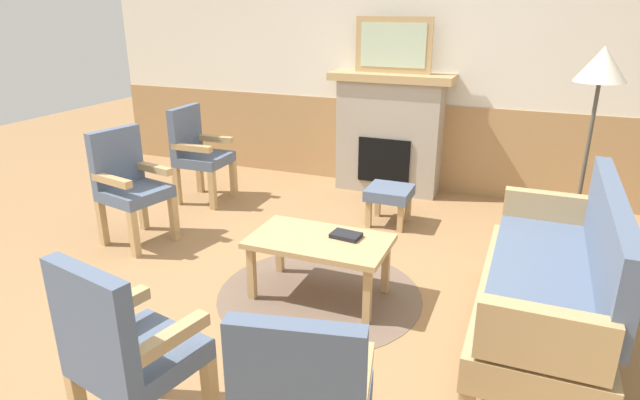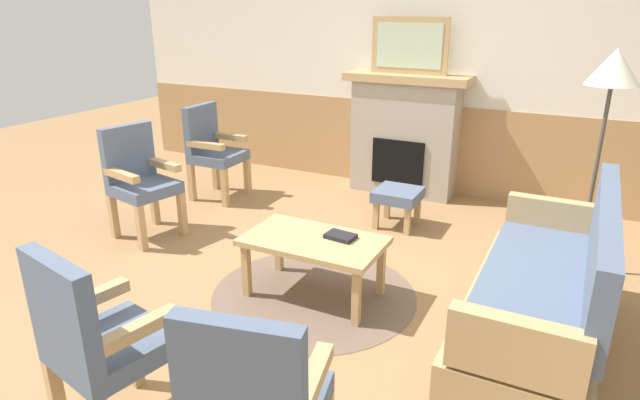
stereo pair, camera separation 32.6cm
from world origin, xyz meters
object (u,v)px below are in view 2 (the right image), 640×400
Objects in this scene: fireplace at (405,134)px; floor_lamp_by_couch at (612,82)px; framed_picture at (409,46)px; couch at (544,292)px; armchair_near_fireplace at (139,177)px; book_on_table at (340,236)px; armchair_front_left at (96,338)px; footstool at (398,197)px; armchair_by_window_left at (212,148)px; coffee_table at (314,246)px.

floor_lamp_by_couch is at bearing -32.46° from fireplace.
framed_picture is 0.44× the size of couch.
floor_lamp_by_couch reaches higher than armchair_near_fireplace.
fireplace reaches higher than book_on_table.
couch is 1.33m from book_on_table.
armchair_front_left is (-0.10, -4.05, -1.02)m from framed_picture.
armchair_front_left is 0.58× the size of floor_lamp_by_couch.
framed_picture reaches higher than footstool.
footstool is 1.96m from floor_lamp_by_couch.
fireplace reaches higher than armchair_front_left.
floor_lamp_by_couch is at bearing -32.47° from framed_picture.
framed_picture reaches higher than armchair_by_window_left.
coffee_table is at bearing -8.34° from armchair_near_fireplace.
armchair_near_fireplace is (-1.69, -2.16, -0.11)m from fireplace.
armchair_front_left reaches higher than footstool.
book_on_table is 0.21× the size of armchair_by_window_left.
armchair_by_window_left is at bearing 118.88° from armchair_front_left.
armchair_by_window_left is at bearing 148.20° from book_on_table.
floor_lamp_by_couch is (1.56, -0.21, 1.17)m from footstool.
fireplace is 1.33× the size of armchair_near_fireplace.
armchair_near_fireplace reaches higher than coffee_table.
coffee_table is at bearing -94.01° from footstool.
armchair_front_left is (1.65, -2.99, 0.00)m from armchair_by_window_left.
book_on_table is (0.34, -2.35, -0.20)m from fireplace.
couch is (1.66, -2.42, -1.16)m from framed_picture.
book_on_table is at bearing -81.86° from framed_picture.
armchair_by_window_left reaches higher than footstool.
couch is 1.07× the size of floor_lamp_by_couch.
armchair_near_fireplace is 1.11m from armchair_by_window_left.
book_on_table is 2.03m from armchair_near_fireplace.
armchair_near_fireplace is (-1.69, -2.16, -1.02)m from framed_picture.
coffee_table is 2.40× the size of footstool.
framed_picture is at bearing 31.19° from armchair_by_window_left.
fireplace is 2.38m from book_on_table.
fireplace is 1.33× the size of armchair_front_left.
armchair_by_window_left is at bearing -177.32° from footstool.
book_on_table is (0.34, -2.35, -1.10)m from framed_picture.
floor_lamp_by_couch is at bearing -1.81° from armchair_by_window_left.
fireplace is 2.04m from armchair_by_window_left.
fireplace is 1.62× the size of framed_picture.
armchair_front_left is 3.59m from floor_lamp_by_couch.
armchair_near_fireplace is 0.58× the size of floor_lamp_by_couch.
coffee_table is at bearing 80.45° from armchair_front_left.
framed_picture reaches higher than armchair_near_fireplace.
fireplace is 6.47× the size of book_on_table.
fireplace is 2.75m from armchair_near_fireplace.
fireplace is 0.77× the size of floor_lamp_by_couch.
footstool is at bearing 92.41° from book_on_table.
framed_picture is 1.62m from footstool.
framed_picture is at bearing 106.09° from footstool.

